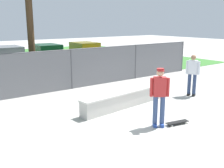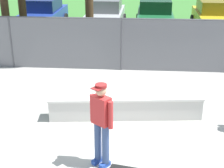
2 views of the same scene
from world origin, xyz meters
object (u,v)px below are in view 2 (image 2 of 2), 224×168
concrete_ledge (126,107)px  car_blue (43,14)px  skateboarder (101,121)px  car_yellow (214,16)px  car_green (155,15)px  car_silver (105,14)px

concrete_ledge → car_blue: bearing=116.1°
concrete_ledge → skateboarder: size_ratio=2.23×
skateboarder → car_yellow: (4.63, 12.11, -0.19)m
car_blue → car_green: bearing=1.0°
skateboarder → car_yellow: size_ratio=0.43×
car_green → concrete_ledge: bearing=-96.6°
skateboarder → concrete_ledge: bearing=79.0°
skateboarder → car_yellow: skateboarder is taller
car_blue → car_silver: (3.36, 0.15, 0.00)m
skateboarder → car_blue: (-4.42, 12.03, -0.19)m
car_silver → car_yellow: (5.69, -0.06, 0.00)m
car_blue → car_yellow: size_ratio=1.00×
car_blue → car_silver: same height
concrete_ledge → car_silver: (-1.48, 10.04, 0.52)m
car_silver → concrete_ledge: bearing=-81.6°
skateboarder → car_yellow: bearing=69.1°
skateboarder → car_green: (1.57, 12.14, -0.19)m
car_green → car_silver: bearing=179.2°
skateboarder → car_silver: size_ratio=0.43×
car_blue → car_green: size_ratio=1.00×
concrete_ledge → car_silver: car_silver is taller
skateboarder → car_silver: 12.22m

